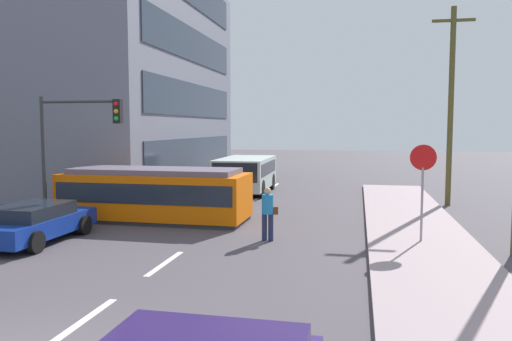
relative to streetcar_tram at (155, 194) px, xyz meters
The scene contains 15 objects.
ground_plane 3.25m from the streetcar_tram, 32.00° to the right, with size 120.00×120.00×0.00m, color #4B444A.
sidewalk_curb_right 11.02m from the streetcar_tram, 30.90° to the right, with size 3.20×36.00×0.14m, color #A18A8E.
lane_stripe_1 10.04m from the streetcar_tram, 74.81° to the right, with size 0.16×2.40×0.01m, color silver.
lane_stripe_2 6.30m from the streetcar_tram, 65.09° to the right, with size 0.16×2.40×0.01m, color silver.
lane_stripe_3 6.62m from the streetcar_tram, 66.44° to the left, with size 0.16×2.40×0.01m, color silver.
lane_stripe_4 12.32m from the streetcar_tram, 77.70° to the left, with size 0.16×2.40×0.01m, color silver.
corner_building 16.20m from the streetcar_tram, 133.34° to the left, with size 16.81×17.39×12.80m.
streetcar_tram is the anchor object (origin of this frame).
city_bus 8.58m from the streetcar_tram, 79.20° to the left, with size 2.63×5.46×1.88m.
pedestrian_crossing 5.41m from the streetcar_tram, 27.92° to the right, with size 0.51×0.36×1.67m.
parked_sedan_mid 4.71m from the streetcar_tram, 117.97° to the right, with size 1.98×4.22×1.19m.
parked_sedan_far 4.93m from the streetcar_tram, 126.28° to the left, with size 2.04×4.27×1.19m.
stop_sign 9.71m from the streetcar_tram, 13.29° to the right, with size 0.76×0.07×2.88m.
traffic_light_mast 3.58m from the streetcar_tram, 149.40° to the right, with size 3.17×0.33×4.63m.
utility_pole_mid 13.47m from the streetcar_tram, 27.78° to the left, with size 1.80×0.24×8.78m.
Camera 1 is at (4.87, -6.07, 3.55)m, focal length 35.30 mm.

